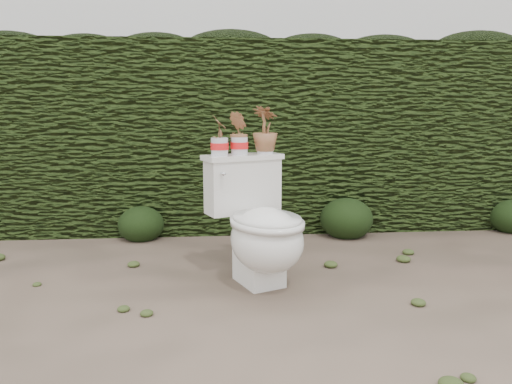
{
  "coord_description": "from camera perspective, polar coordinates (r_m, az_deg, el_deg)",
  "views": [
    {
      "loc": [
        -0.22,
        -2.94,
        1.09
      ],
      "look_at": [
        0.03,
        0.09,
        0.55
      ],
      "focal_mm": 35.0,
      "sensor_mm": 36.0,
      "label": 1
    }
  ],
  "objects": [
    {
      "name": "potted_plant_left",
      "position": [
        3.07,
        -4.2,
        6.33
      ],
      "size": [
        0.09,
        0.13,
        0.23
      ],
      "primitive_type": "imported",
      "rotation": [
        0.0,
        0.0,
        1.53
      ],
      "color": "#386F22",
      "rests_on": "toilet"
    },
    {
      "name": "toilet",
      "position": [
        3.01,
        0.5,
        -4.11
      ],
      "size": [
        0.68,
        0.8,
        0.78
      ],
      "rotation": [
        0.0,
        0.0,
        0.4
      ],
      "color": "silver",
      "rests_on": "ground"
    },
    {
      "name": "ground",
      "position": [
        3.15,
        -0.43,
        -10.21
      ],
      "size": [
        60.0,
        60.0,
        0.0
      ],
      "primitive_type": "plane",
      "color": "#776352",
      "rests_on": "ground"
    },
    {
      "name": "potted_plant_right",
      "position": [
        3.21,
        1.06,
        6.99
      ],
      "size": [
        0.22,
        0.22,
        0.29
      ],
      "primitive_type": "imported",
      "rotation": [
        0.0,
        0.0,
        2.5
      ],
      "color": "#386F22",
      "rests_on": "toilet"
    },
    {
      "name": "potted_plant_center",
      "position": [
        3.12,
        -1.92,
        6.6
      ],
      "size": [
        0.14,
        0.16,
        0.25
      ],
      "primitive_type": "imported",
      "rotation": [
        0.0,
        0.0,
        4.96
      ],
      "color": "#386F22",
      "rests_on": "toilet"
    },
    {
      "name": "hedge",
      "position": [
        4.56,
        -1.94,
        6.42
      ],
      "size": [
        8.0,
        1.0,
        1.6
      ],
      "primitive_type": "cube",
      "color": "#2D4115",
      "rests_on": "ground"
    },
    {
      "name": "liriope_clump_2",
      "position": [
        4.22,
        10.31,
        -2.65
      ],
      "size": [
        0.44,
        0.44,
        0.35
      ],
      "primitive_type": "ellipsoid",
      "color": "black",
      "rests_on": "ground"
    },
    {
      "name": "liriope_clump_1",
      "position": [
        4.17,
        -13.01,
        -3.24
      ],
      "size": [
        0.37,
        0.37,
        0.3
      ],
      "primitive_type": "ellipsoid",
      "color": "black",
      "rests_on": "ground"
    },
    {
      "name": "house_wall",
      "position": [
        9.03,
        0.57,
        15.88
      ],
      "size": [
        8.0,
        3.5,
        4.0
      ],
      "primitive_type": "cube",
      "color": "silver",
      "rests_on": "ground"
    }
  ]
}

